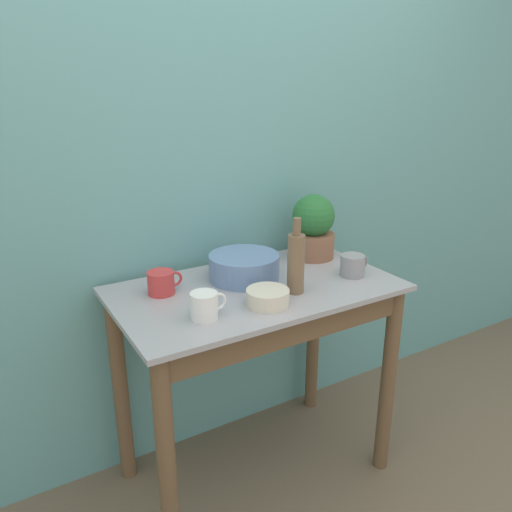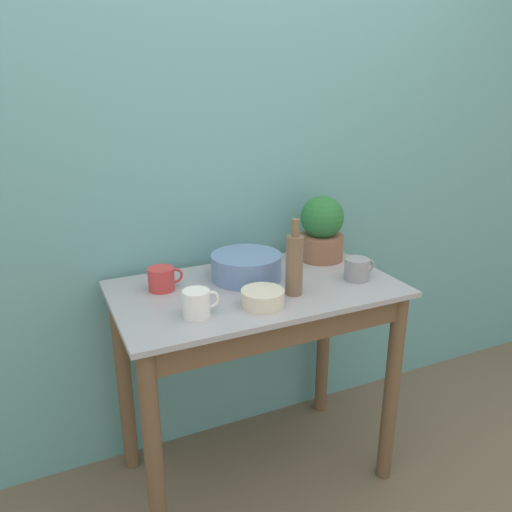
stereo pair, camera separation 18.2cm
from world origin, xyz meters
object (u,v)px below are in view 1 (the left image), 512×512
Objects in this scene: potted_plant at (313,227)px; bottle_tall at (296,262)px; mug_red at (162,283)px; mug_white at (205,306)px; mug_grey at (353,265)px; bowl_small_cream at (268,297)px; bowl_wash_large at (245,267)px.

bottle_tall is (-0.29, -0.28, -0.02)m from potted_plant.
bottle_tall is 2.13× the size of mug_red.
mug_white is at bearing -154.95° from potted_plant.
bottle_tall is at bearing -175.77° from mug_grey.
mug_grey is 0.74m from mug_red.
potted_plant is 0.55m from bowl_small_cream.
potted_plant is 0.40m from bottle_tall.
bowl_small_cream is at bearing -171.79° from mug_grey.
potted_plant is at bearing 90.48° from mug_grey.
mug_white is 0.23m from bowl_small_cream.
bowl_small_cream is at bearing -45.02° from mug_red.
bottle_tall is (0.09, -0.21, 0.07)m from bowl_wash_large.
mug_white reaches higher than bowl_small_cream.
mug_red is at bearing 100.44° from mug_white.
bowl_wash_large reaches higher than mug_grey.
mug_grey is 0.99× the size of mug_red.
mug_grey is at bearing 4.23° from bottle_tall.
mug_grey is at bearing -16.83° from mug_red.
bottle_tall is at bearing -66.09° from bowl_wash_large.
bottle_tall reaches higher than mug_white.
bowl_wash_large is at bearing 78.57° from bowl_small_cream.
bowl_wash_large reaches higher than mug_white.
potted_plant is at bearing 44.53° from bottle_tall.
bowl_wash_large is at bearing -169.07° from potted_plant.
potted_plant is 2.14× the size of mug_grey.
bottle_tall is 2.16× the size of mug_grey.
mug_red is (-0.33, 0.03, -0.01)m from bowl_wash_large.
potted_plant is 2.11× the size of mug_red.
bottle_tall is at bearing 3.93° from mug_white.
potted_plant is 2.21× the size of mug_white.
mug_white is (-0.66, -0.31, -0.09)m from potted_plant.
bowl_wash_large is at bearing 153.83° from mug_grey.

